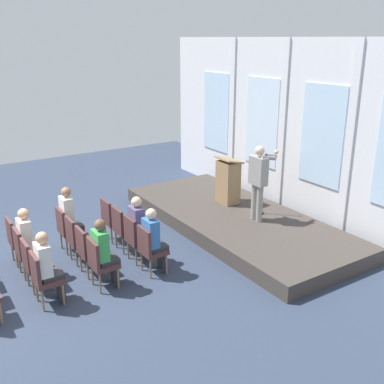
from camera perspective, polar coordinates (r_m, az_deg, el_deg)
name	(u,v)px	position (r m, az deg, el deg)	size (l,w,h in m)	color
ground_plane	(3,290)	(8.88, -22.54, -11.22)	(17.72, 17.72, 0.00)	#2D384C
rear_partition	(292,131)	(11.19, 12.47, 7.52)	(9.98, 0.14, 4.25)	silver
stage_platform	(236,220)	(10.74, 5.49, -3.55)	(6.15, 2.63, 0.32)	#3F3833
speaker	(259,178)	(10.08, 8.35, 1.77)	(0.50, 0.69, 1.71)	gray
mic_stand	(258,200)	(10.67, 8.27, -0.96)	(0.28, 0.28, 1.56)	black
lectern	(228,181)	(11.24, 4.54, 1.37)	(0.60, 0.48, 1.16)	#93724C
chair_r0_c0	(111,217)	(10.02, -10.07, -3.15)	(0.46, 0.44, 0.94)	olive
chair_r0_c1	(123,226)	(9.52, -8.65, -4.28)	(0.46, 0.44, 0.94)	olive
chair_r0_c2	(136,236)	(9.02, -7.08, -5.53)	(0.46, 0.44, 0.94)	olive
audience_r0_c2	(139,225)	(8.97, -6.67, -4.18)	(0.36, 0.39, 1.35)	#2D2D33
chair_r0_c3	(150,247)	(8.54, -5.31, -6.93)	(0.46, 0.44, 0.94)	olive
audience_r0_c3	(153,237)	(8.50, -4.85, -5.67)	(0.36, 0.39, 1.30)	#2D2D33
chair_r1_c0	(67,227)	(9.72, -15.40, -4.26)	(0.46, 0.44, 0.94)	olive
audience_r1_c0	(70,216)	(9.66, -15.08, -2.90)	(0.36, 0.39, 1.39)	#2D2D33
chair_r1_c1	(77,237)	(9.20, -14.24, -5.50)	(0.46, 0.44, 0.94)	olive
chair_r1_c2	(88,248)	(8.69, -12.94, -6.89)	(0.46, 0.44, 0.94)	olive
chair_r1_c3	(100,261)	(8.19, -11.46, -8.44)	(0.46, 0.44, 0.94)	olive
audience_r1_c3	(104,250)	(8.13, -11.01, -7.12)	(0.36, 0.39, 1.30)	#2D2D33
chair_r2_c0	(17,238)	(9.52, -21.03, -5.39)	(0.46, 0.44, 0.94)	olive
chair_r2_c1	(25,249)	(8.98, -20.19, -6.74)	(0.46, 0.44, 0.94)	olive
audience_r2_c1	(28,238)	(8.92, -19.83, -5.47)	(0.36, 0.39, 1.32)	#2D2D33
chair_r2_c2	(34,262)	(8.46, -19.23, -8.25)	(0.46, 0.44, 0.94)	olive
chair_r2_c3	(43,276)	(7.94, -18.14, -9.96)	(0.46, 0.44, 0.94)	olive
audience_r2_c3	(47,264)	(7.87, -17.70, -8.62)	(0.36, 0.39, 1.30)	#2D2D33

